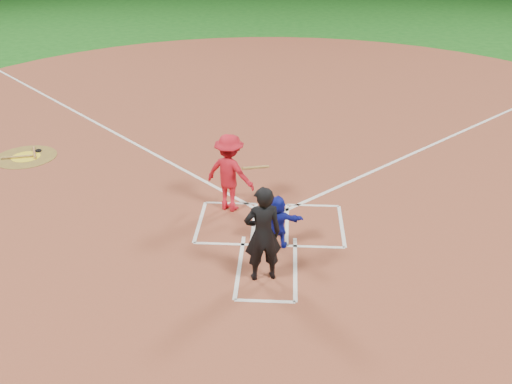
# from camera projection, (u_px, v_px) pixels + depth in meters

# --- Properties ---
(ground) EXTENTS (120.00, 120.00, 0.00)m
(ground) POSITION_uv_depth(u_px,v_px,m) (270.00, 224.00, 12.77)
(ground) COLOR #155717
(ground) RESTS_ON ground
(home_plate_dirt) EXTENTS (28.00, 28.00, 0.01)m
(home_plate_dirt) POSITION_uv_depth(u_px,v_px,m) (277.00, 129.00, 18.11)
(home_plate_dirt) COLOR brown
(home_plate_dirt) RESTS_ON ground
(home_plate) EXTENTS (0.60, 0.60, 0.02)m
(home_plate) POSITION_uv_depth(u_px,v_px,m) (270.00, 223.00, 12.77)
(home_plate) COLOR silver
(home_plate) RESTS_ON home_plate_dirt
(on_deck_circle) EXTENTS (1.70, 1.70, 0.01)m
(on_deck_circle) POSITION_uv_depth(u_px,v_px,m) (26.00, 157.00, 16.12)
(on_deck_circle) COLOR brown
(on_deck_circle) RESTS_ON home_plate_dirt
(on_deck_logo) EXTENTS (0.80, 0.80, 0.00)m
(on_deck_logo) POSITION_uv_depth(u_px,v_px,m) (26.00, 157.00, 16.11)
(on_deck_logo) COLOR yellow
(on_deck_logo) RESTS_ON on_deck_circle
(on_deck_bat_a) EXTENTS (0.42, 0.79, 0.06)m
(on_deck_bat_a) POSITION_uv_depth(u_px,v_px,m) (34.00, 152.00, 16.31)
(on_deck_bat_a) COLOR #A86F3D
(on_deck_bat_a) RESTS_ON on_deck_circle
(on_deck_bat_b) EXTENTS (0.83, 0.28, 0.06)m
(on_deck_bat_b) POSITION_uv_depth(u_px,v_px,m) (17.00, 157.00, 16.02)
(on_deck_bat_b) COLOR olive
(on_deck_bat_b) RESTS_ON on_deck_circle
(bat_weight_donut) EXTENTS (0.19, 0.19, 0.05)m
(bat_weight_donut) POSITION_uv_depth(u_px,v_px,m) (38.00, 151.00, 16.45)
(bat_weight_donut) COLOR black
(bat_weight_donut) RESTS_ON on_deck_circle
(catcher) EXTENTS (1.07, 0.37, 1.15)m
(catcher) POSITION_uv_depth(u_px,v_px,m) (277.00, 222.00, 11.69)
(catcher) COLOR #141DA5
(catcher) RESTS_ON home_plate_dirt
(umpire) EXTENTS (0.80, 0.62, 1.93)m
(umpire) POSITION_uv_depth(u_px,v_px,m) (263.00, 234.00, 10.50)
(umpire) COLOR black
(umpire) RESTS_ON home_plate_dirt
(chalk_markings) EXTENTS (28.35, 17.32, 0.01)m
(chalk_markings) POSITION_uv_depth(u_px,v_px,m) (277.00, 137.00, 17.47)
(chalk_markings) COLOR white
(chalk_markings) RESTS_ON home_plate_dirt
(batter_at_plate) EXTENTS (1.58, 1.10, 1.84)m
(batter_at_plate) POSITION_uv_depth(u_px,v_px,m) (230.00, 173.00, 12.99)
(batter_at_plate) COLOR red
(batter_at_plate) RESTS_ON home_plate_dirt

